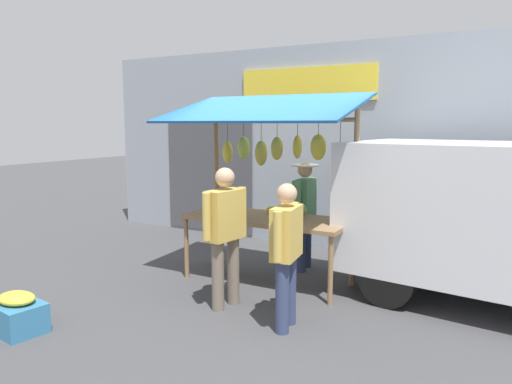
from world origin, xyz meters
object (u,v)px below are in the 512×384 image
Objects in this scene: vendor_with_sunhat at (304,208)px; produce_crate_near at (18,314)px; market_stall at (269,166)px; shopper_in_striped_shirt at (225,228)px; shopper_with_ponytail at (286,247)px.

produce_crate_near is (1.69, 3.38, -0.72)m from vendor_with_sunhat.
shopper_in_striped_shirt is at bearing 90.64° from market_stall.
shopper_with_ponytail is at bearing -93.56° from shopper_in_striped_shirt.
shopper_in_striped_shirt is (0.20, 1.78, 0.02)m from vendor_with_sunhat.
market_stall reaches higher than shopper_with_ponytail.
market_stall is 1.61× the size of vendor_with_sunhat.
produce_crate_near is (2.34, 1.40, -0.67)m from shopper_with_ponytail.
market_stall is 4.10× the size of produce_crate_near.
shopper_in_striped_shirt is 2.65× the size of produce_crate_near.
market_stall reaches higher than vendor_with_sunhat.
shopper_in_striped_shirt reaches higher than vendor_with_sunhat.
produce_crate_near is (1.48, 1.60, -0.74)m from shopper_in_striped_shirt.
shopper_in_striped_shirt is 0.89m from shopper_with_ponytail.
shopper_in_striped_shirt is at bearing -132.87° from produce_crate_near.
shopper_with_ponytail is 2.81m from produce_crate_near.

